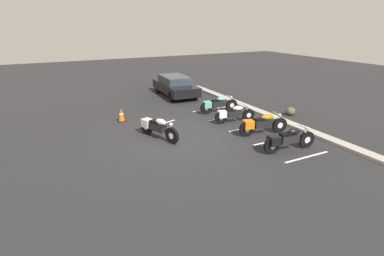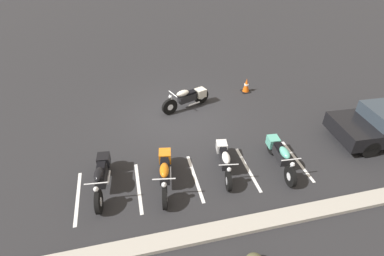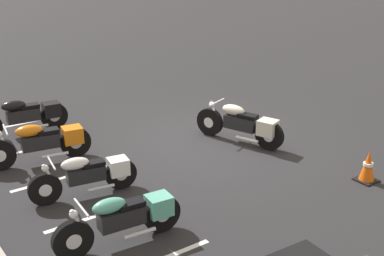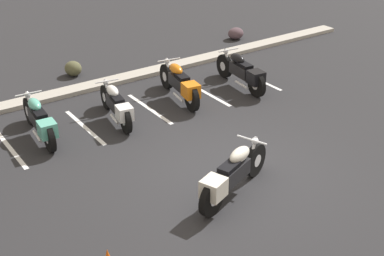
{
  "view_description": "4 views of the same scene",
  "coord_description": "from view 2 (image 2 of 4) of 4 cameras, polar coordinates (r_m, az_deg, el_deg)",
  "views": [
    {
      "loc": [
        10.65,
        -4.66,
        4.63
      ],
      "look_at": [
        0.3,
        0.58,
        0.51
      ],
      "focal_mm": 28.0,
      "sensor_mm": 36.0,
      "label": 1
    },
    {
      "loc": [
        1.83,
        10.09,
        6.72
      ],
      "look_at": [
        -0.18,
        1.59,
        0.51
      ],
      "focal_mm": 28.0,
      "sensor_mm": 36.0,
      "label": 2
    },
    {
      "loc": [
        -9.28,
        7.0,
        4.88
      ],
      "look_at": [
        -1.16,
        1.25,
        1.0
      ],
      "focal_mm": 50.0,
      "sensor_mm": 36.0,
      "label": 3
    },
    {
      "loc": [
        -5.92,
        -7.05,
        5.74
      ],
      "look_at": [
        -0.45,
        0.76,
        0.82
      ],
      "focal_mm": 50.0,
      "sensor_mm": 36.0,
      "label": 4
    }
  ],
  "objects": [
    {
      "name": "motorcycle_cream_featured",
      "position": [
        12.64,
        -0.72,
        5.79
      ],
      "size": [
        2.17,
        1.03,
        0.89
      ],
      "rotation": [
        0.0,
        0.0,
        0.36
      ],
      "color": "black",
      "rests_on": "ground"
    },
    {
      "name": "parked_bike_1",
      "position": [
        9.57,
        6.17,
        -5.89
      ],
      "size": [
        0.69,
        2.06,
        0.82
      ],
      "rotation": [
        0.0,
        0.0,
        1.41
      ],
      "color": "black",
      "rests_on": "ground"
    },
    {
      "name": "parked_bike_3",
      "position": [
        9.33,
        -16.82,
        -8.59
      ],
      "size": [
        0.66,
        2.25,
        0.89
      ],
      "rotation": [
        0.0,
        0.0,
        1.47
      ],
      "color": "black",
      "rests_on": "ground"
    },
    {
      "name": "parked_bike_2",
      "position": [
        9.09,
        -5.18,
        -8.18
      ],
      "size": [
        0.76,
        2.26,
        0.9
      ],
      "rotation": [
        0.0,
        0.0,
        1.4
      ],
      "color": "black",
      "rests_on": "ground"
    },
    {
      "name": "stall_line_2",
      "position": [
        9.53,
        0.6,
        -9.45
      ],
      "size": [
        0.1,
        2.1,
        0.0
      ],
      "primitive_type": "cube",
      "color": "white",
      "rests_on": "ground"
    },
    {
      "name": "ground",
      "position": [
        12.26,
        -2.52,
        2.12
      ],
      "size": [
        60.0,
        60.0,
        0.0
      ],
      "primitive_type": "plane",
      "color": "#262628"
    },
    {
      "name": "traffic_cone",
      "position": [
        14.19,
        10.29,
        7.96
      ],
      "size": [
        0.4,
        0.4,
        0.66
      ],
      "color": "black",
      "rests_on": "ground"
    },
    {
      "name": "stall_line_1",
      "position": [
        9.98,
        10.6,
        -7.65
      ],
      "size": [
        0.1,
        2.1,
        0.0
      ],
      "primitive_type": "cube",
      "color": "white",
      "rests_on": "ground"
    },
    {
      "name": "concrete_curb",
      "position": [
        8.24,
        5.51,
        -18.77
      ],
      "size": [
        18.0,
        0.5,
        0.12
      ],
      "primitive_type": "cube",
      "color": "#A8A399",
      "rests_on": "ground"
    },
    {
      "name": "parked_bike_0",
      "position": [
        10.07,
        16.39,
        -4.81
      ],
      "size": [
        0.61,
        2.19,
        0.86
      ],
      "rotation": [
        0.0,
        0.0,
        1.49
      ],
      "color": "black",
      "rests_on": "ground"
    },
    {
      "name": "stall_line_0",
      "position": [
        10.72,
        19.39,
        -5.85
      ],
      "size": [
        0.1,
        2.1,
        0.0
      ],
      "primitive_type": "cube",
      "color": "white",
      "rests_on": "ground"
    },
    {
      "name": "stall_line_4",
      "position": [
        9.57,
        -20.94,
        -12.28
      ],
      "size": [
        0.1,
        2.1,
        0.0
      ],
      "primitive_type": "cube",
      "color": "white",
      "rests_on": "ground"
    },
    {
      "name": "stall_line_3",
      "position": [
        9.38,
        -10.14,
        -11.06
      ],
      "size": [
        0.1,
        2.1,
        0.0
      ],
      "primitive_type": "cube",
      "color": "white",
      "rests_on": "ground"
    }
  ]
}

